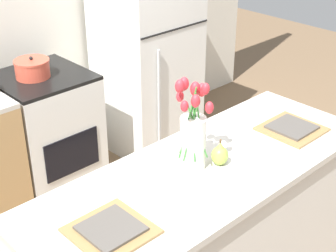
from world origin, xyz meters
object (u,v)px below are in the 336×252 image
Objects in this scene: flower_vase at (193,134)px; cooking_pot at (32,68)px; refrigerator at (147,46)px; plate_setting_left at (111,230)px; plate_setting_right at (292,128)px; pear_figurine at (220,155)px; stove_range at (48,133)px.

cooking_pot is at bearing 86.71° from flower_vase.
refrigerator reaches higher than plate_setting_left.
plate_setting_left and plate_setting_right have the same top height.
pear_figurine reaches higher than cooking_pot.
flower_vase reaches higher than plate_setting_right.
plate_setting_left is at bearing -112.56° from stove_range.
cooking_pot is (-1.00, 0.00, 0.08)m from refrigerator.
flower_vase is 1.91× the size of cooking_pot.
plate_setting_left is 1.18m from plate_setting_right.
plate_setting_right is (-0.46, -1.66, 0.08)m from refrigerator.
flower_vase is at bearing -93.29° from cooking_pot.
refrigerator is (0.95, 0.00, 0.42)m from stove_range.
plate_setting_right is at bearing -9.72° from flower_vase.
plate_setting_right is at bearing 0.00° from plate_setting_left.
stove_range is 1.71m from pear_figurine.
plate_setting_left is at bearing -176.65° from pear_figurine.
flower_vase reaches higher than cooking_pot.
pear_figurine reaches higher than plate_setting_right.
plate_setting_right is (0.52, -0.04, -0.04)m from pear_figurine.
flower_vase is 1.56× the size of plate_setting_left.
plate_setting_left is 1.78m from cooking_pot.
stove_range is 3.79× the size of cooking_pot.
refrigerator is 13.32× the size of pear_figurine.
refrigerator is at bearing 54.91° from flower_vase.
plate_setting_right reaches higher than stove_range.
refrigerator reaches higher than pear_figurine.
flower_vase is 0.66m from plate_setting_right.
refrigerator is 3.88× the size of flower_vase.
refrigerator is 1.91m from flower_vase.
plate_setting_left is (-0.66, -0.04, -0.04)m from pear_figurine.
cooking_pot is (0.09, 1.56, -0.16)m from flower_vase.
pear_figurine is 0.66m from plate_setting_left.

